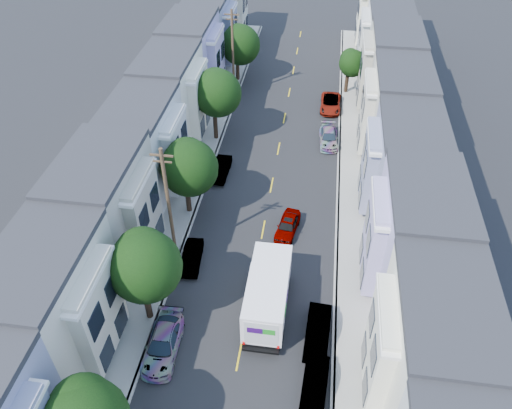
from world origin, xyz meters
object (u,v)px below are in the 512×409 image
(tree_d, at_px, (217,93))
(tree_e, at_px, (240,45))
(lead_sedan, at_px, (288,226))
(utility_pole_far, at_px, (233,55))
(utility_pole_near, at_px, (169,207))
(parked_left_d, at_px, (221,169))
(parked_right_d, at_px, (330,104))
(parked_left_b, at_px, (163,344))
(parked_left_c, at_px, (192,257))
(tree_b, at_px, (144,267))
(tree_c, at_px, (188,168))
(tree_far_r, at_px, (352,64))
(parked_right_a, at_px, (314,387))
(parked_right_b, at_px, (318,332))
(parked_right_c, at_px, (329,137))
(fedex_truck, at_px, (268,293))

(tree_d, bearing_deg, tree_e, 90.00)
(tree_d, xyz_separation_m, lead_sedan, (8.30, -12.87, -4.55))
(utility_pole_far, bearing_deg, utility_pole_near, -90.00)
(parked_left_d, xyz_separation_m, parked_right_d, (9.80, 13.87, 0.01))
(utility_pole_far, distance_m, parked_left_b, 34.58)
(utility_pole_near, distance_m, parked_left_c, 4.77)
(tree_b, xyz_separation_m, utility_pole_far, (0.00, 31.83, -0.03))
(tree_c, xyz_separation_m, tree_far_r, (13.20, 23.52, -0.98))
(tree_b, height_order, utility_pole_near, utility_pole_near)
(tree_b, bearing_deg, parked_left_b, -60.12)
(tree_b, bearing_deg, parked_right_a, -19.77)
(parked_right_b, distance_m, parked_right_c, 23.75)
(parked_left_d, bearing_deg, parked_right_c, 36.38)
(utility_pole_far, xyz_separation_m, parked_right_b, (11.20, -31.95, -4.43))
(utility_pole_near, relative_size, utility_pole_far, 1.00)
(tree_c, distance_m, parked_left_d, 6.94)
(lead_sedan, xyz_separation_m, parked_left_d, (-6.90, 6.86, -0.00))
(tree_e, distance_m, utility_pole_far, 4.36)
(lead_sedan, distance_m, parked_left_d, 9.73)
(tree_d, relative_size, utility_pole_far, 0.76)
(parked_right_b, bearing_deg, parked_right_d, 92.65)
(tree_c, relative_size, tree_d, 0.92)
(lead_sedan, height_order, parked_right_d, parked_right_d)
(parked_left_c, distance_m, parked_left_d, 11.37)
(parked_right_b, relative_size, parked_right_d, 0.91)
(utility_pole_far, distance_m, parked_right_b, 34.15)
(utility_pole_far, distance_m, parked_left_d, 15.79)
(utility_pole_far, distance_m, fedex_truck, 31.28)
(lead_sedan, bearing_deg, tree_d, 132.22)
(tree_c, distance_m, parked_right_a, 19.35)
(lead_sedan, distance_m, parked_left_b, 14.14)
(fedex_truck, xyz_separation_m, parked_right_d, (3.54, 28.95, -1.21))
(parked_left_b, bearing_deg, tree_e, 90.35)
(parked_right_c, bearing_deg, parked_left_d, -149.16)
(tree_e, bearing_deg, utility_pole_near, -90.00)
(tree_far_r, xyz_separation_m, parked_right_a, (-1.99, -38.80, -2.97))
(parked_right_c, bearing_deg, parked_left_b, -114.77)
(utility_pole_near, height_order, parked_left_b, utility_pole_near)
(parked_left_c, height_order, parked_right_a, parked_right_a)
(tree_d, relative_size, parked_left_d, 1.94)
(tree_d, xyz_separation_m, utility_pole_near, (0.00, -16.94, -0.06))
(parked_left_b, xyz_separation_m, parked_right_b, (9.80, 2.32, -0.01))
(tree_d, bearing_deg, parked_right_a, -67.31)
(tree_far_r, bearing_deg, parked_right_c, -100.15)
(parked_left_b, distance_m, parked_left_c, 7.83)
(tree_e, relative_size, parked_right_d, 1.45)
(tree_d, height_order, parked_right_a, tree_d)
(parked_right_a, bearing_deg, utility_pole_near, 142.29)
(utility_pole_near, bearing_deg, tree_e, 90.00)
(utility_pole_far, xyz_separation_m, parked_right_d, (11.20, -1.20, -4.49))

